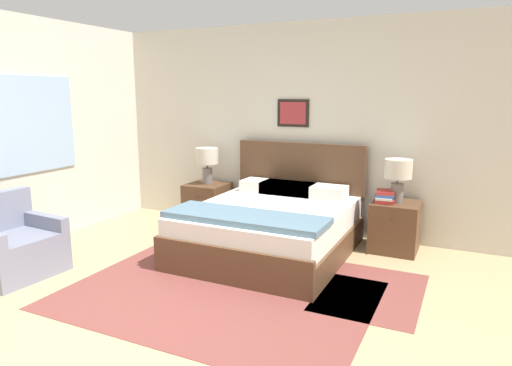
% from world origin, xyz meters
% --- Properties ---
extents(ground_plane, '(16.00, 16.00, 0.00)m').
position_xyz_m(ground_plane, '(0.00, 0.00, 0.00)').
color(ground_plane, tan).
extents(wall_back, '(7.73, 0.09, 2.60)m').
position_xyz_m(wall_back, '(-0.00, 3.14, 1.30)').
color(wall_back, beige).
rests_on(wall_back, ground_plane).
extents(wall_left, '(0.08, 5.51, 2.60)m').
position_xyz_m(wall_left, '(-2.69, 1.53, 1.30)').
color(wall_left, beige).
rests_on(wall_left, ground_plane).
extents(area_rug_main, '(2.65, 1.85, 0.01)m').
position_xyz_m(area_rug_main, '(-0.04, 0.92, 0.00)').
color(area_rug_main, brown).
rests_on(area_rug_main, ground_plane).
extents(area_rug_bedside, '(0.86, 1.21, 0.01)m').
position_xyz_m(area_rug_bedside, '(1.18, 1.58, 0.00)').
color(area_rug_bedside, brown).
rests_on(area_rug_bedside, ground_plane).
extents(bed, '(1.65, 1.92, 1.14)m').
position_xyz_m(bed, '(-0.05, 2.14, 0.31)').
color(bed, brown).
rests_on(bed, ground_plane).
extents(armchair, '(0.74, 0.79, 0.79)m').
position_xyz_m(armchair, '(-2.07, 0.50, 0.27)').
color(armchair, gray).
rests_on(armchair, ground_plane).
extents(nightstand_near_window, '(0.51, 0.54, 0.56)m').
position_xyz_m(nightstand_near_window, '(-1.27, 2.81, 0.28)').
color(nightstand_near_window, brown).
rests_on(nightstand_near_window, ground_plane).
extents(nightstand_by_door, '(0.51, 0.54, 0.56)m').
position_xyz_m(nightstand_by_door, '(1.18, 2.81, 0.28)').
color(nightstand_by_door, brown).
rests_on(nightstand_by_door, ground_plane).
extents(table_lamp_near_window, '(0.30, 0.30, 0.48)m').
position_xyz_m(table_lamp_near_window, '(-1.27, 2.81, 0.88)').
color(table_lamp_near_window, slate).
rests_on(table_lamp_near_window, nightstand_near_window).
extents(table_lamp_by_door, '(0.30, 0.30, 0.48)m').
position_xyz_m(table_lamp_by_door, '(1.18, 2.81, 0.88)').
color(table_lamp_by_door, slate).
rests_on(table_lamp_by_door, nightstand_by_door).
extents(book_thick_bottom, '(0.23, 0.28, 0.04)m').
position_xyz_m(book_thick_bottom, '(1.06, 2.75, 0.58)').
color(book_thick_bottom, '#B7332D').
rests_on(book_thick_bottom, nightstand_by_door).
extents(book_hardcover_middle, '(0.18, 0.28, 0.02)m').
position_xyz_m(book_hardcover_middle, '(1.06, 2.75, 0.61)').
color(book_hardcover_middle, silver).
rests_on(book_hardcover_middle, book_thick_bottom).
extents(book_novel_upper, '(0.21, 0.24, 0.03)m').
position_xyz_m(book_novel_upper, '(1.06, 2.75, 0.64)').
color(book_novel_upper, '#335693').
rests_on(book_novel_upper, book_hardcover_middle).
extents(book_slim_near_top, '(0.22, 0.24, 0.04)m').
position_xyz_m(book_slim_near_top, '(1.06, 2.75, 0.67)').
color(book_slim_near_top, '#B7332D').
rests_on(book_slim_near_top, book_novel_upper).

